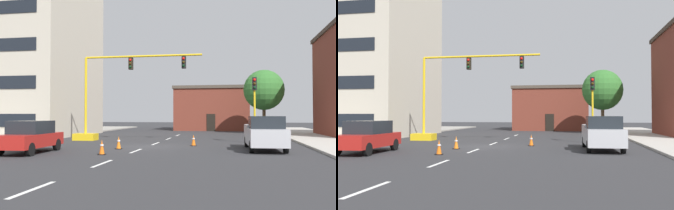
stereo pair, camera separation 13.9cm
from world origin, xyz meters
TOP-DOWN VIEW (x-y plane):
  - ground_plane at (0.00, 0.00)m, footprint 160.00×160.00m
  - sidewalk_left at (-13.16, 8.00)m, footprint 6.00×56.00m
  - sidewalk_right at (13.16, 8.00)m, footprint 6.00×56.00m
  - lane_stripe_seg_0 at (0.00, -14.00)m, footprint 0.16×2.40m
  - lane_stripe_seg_1 at (0.00, -8.50)m, footprint 0.16×2.40m
  - lane_stripe_seg_2 at (0.00, -3.00)m, footprint 0.16×2.40m
  - lane_stripe_seg_3 at (0.00, 2.50)m, footprint 0.16×2.40m
  - lane_stripe_seg_4 at (0.00, 8.00)m, footprint 0.16×2.40m
  - lane_stripe_seg_5 at (0.00, 13.50)m, footprint 0.16×2.40m
  - building_tall_left at (-16.47, 11.00)m, footprint 14.60×12.97m
  - building_brick_center at (2.78, 28.05)m, footprint 10.06×8.96m
  - traffic_signal_gantry at (-4.94, 4.94)m, footprint 10.42×1.20m
  - traffic_light_pole_right at (7.04, 3.84)m, footprint 0.32×0.47m
  - tree_right_far at (8.94, 18.43)m, footprint 4.48×4.48m
  - pickup_truck_silver at (7.29, -1.25)m, footprint 2.18×5.46m
  - sedan_red_near_left at (-5.39, -4.99)m, footprint 2.02×4.57m
  - traffic_cone_roadside_a at (2.89, 1.01)m, footprint 0.36×0.36m
  - traffic_cone_roadside_b at (-1.22, -5.24)m, footprint 0.36×0.36m
  - traffic_cone_roadside_c at (-1.32, -2.07)m, footprint 0.36×0.36m

SIDE VIEW (x-z plane):
  - ground_plane at x=0.00m, z-range 0.00..0.00m
  - lane_stripe_seg_0 at x=0.00m, z-range 0.00..0.01m
  - lane_stripe_seg_1 at x=0.00m, z-range 0.00..0.01m
  - lane_stripe_seg_2 at x=0.00m, z-range 0.00..0.01m
  - lane_stripe_seg_3 at x=0.00m, z-range 0.00..0.01m
  - lane_stripe_seg_4 at x=0.00m, z-range 0.00..0.01m
  - lane_stripe_seg_5 at x=0.00m, z-range 0.00..0.01m
  - sidewalk_left at x=-13.16m, z-range 0.00..0.14m
  - sidewalk_right at x=13.16m, z-range 0.00..0.14m
  - traffic_cone_roadside_a at x=2.89m, z-range -0.01..0.76m
  - traffic_cone_roadside_b at x=-1.22m, z-range -0.01..0.77m
  - traffic_cone_roadside_c at x=-1.32m, z-range -0.01..0.78m
  - sedan_red_near_left at x=-5.39m, z-range 0.02..1.76m
  - pickup_truck_silver at x=7.29m, z-range -0.02..1.97m
  - traffic_signal_gantry at x=-4.94m, z-range -1.09..5.74m
  - building_brick_center at x=2.78m, z-range 0.01..5.91m
  - traffic_light_pole_right at x=7.04m, z-range 1.13..5.93m
  - tree_right_far at x=8.94m, z-range 1.29..8.37m
  - building_tall_left at x=-16.47m, z-range 0.01..16.36m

